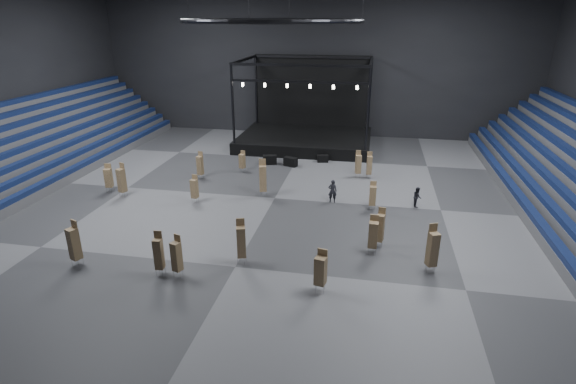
% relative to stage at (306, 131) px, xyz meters
% --- Properties ---
extents(floor, '(50.00, 50.00, 0.00)m').
position_rel_stage_xyz_m(floor, '(-0.00, -16.24, -1.45)').
color(floor, '#555558').
rests_on(floor, ground).
extents(wall_back, '(50.00, 0.20, 18.00)m').
position_rel_stage_xyz_m(wall_back, '(-0.00, 4.76, 7.55)').
color(wall_back, black).
rests_on(wall_back, ground).
extents(wall_front, '(50.00, 0.20, 18.00)m').
position_rel_stage_xyz_m(wall_front, '(-0.00, -37.24, 7.55)').
color(wall_front, black).
rests_on(wall_front, ground).
extents(bleachers_left, '(7.20, 40.00, 6.40)m').
position_rel_stage_xyz_m(bleachers_left, '(-22.94, -16.24, 0.28)').
color(bleachers_left, '#515153').
rests_on(bleachers_left, floor).
extents(stage, '(14.00, 10.00, 9.20)m').
position_rel_stage_xyz_m(stage, '(0.00, 0.00, 0.00)').
color(stage, black).
rests_on(stage, floor).
extents(truss_ring, '(12.30, 12.30, 5.15)m').
position_rel_stage_xyz_m(truss_ring, '(-0.00, -16.24, 11.55)').
color(truss_ring, black).
rests_on(truss_ring, ceiling).
extents(flight_case_left, '(1.42, 0.96, 0.87)m').
position_rel_stage_xyz_m(flight_case_left, '(-2.32, -7.85, -1.02)').
color(flight_case_left, black).
rests_on(flight_case_left, floor).
extents(flight_case_mid, '(1.40, 1.05, 0.84)m').
position_rel_stage_xyz_m(flight_case_mid, '(-0.26, -8.06, -1.03)').
color(flight_case_mid, black).
rests_on(flight_case_mid, floor).
extents(flight_case_right, '(1.14, 0.73, 0.70)m').
position_rel_stage_xyz_m(flight_case_right, '(2.60, -6.26, -1.10)').
color(flight_case_right, black).
rests_on(flight_case_right, floor).
extents(chair_stack_0, '(0.63, 0.63, 2.74)m').
position_rel_stage_xyz_m(chair_stack_0, '(0.24, -26.20, -0.05)').
color(chair_stack_0, silver).
rests_on(chair_stack_0, floor).
extents(chair_stack_1, '(0.58, 0.58, 2.47)m').
position_rel_stage_xyz_m(chair_stack_1, '(-2.78, -28.23, -0.19)').
color(chair_stack_1, silver).
rests_on(chair_stack_1, floor).
extents(chair_stack_2, '(0.66, 0.66, 2.37)m').
position_rel_stage_xyz_m(chair_stack_2, '(5.03, -28.22, -0.18)').
color(chair_stack_2, silver).
rests_on(chair_stack_2, floor).
extents(chair_stack_3, '(0.67, 0.67, 3.02)m').
position_rel_stage_xyz_m(chair_stack_3, '(-1.00, -15.96, 0.09)').
color(chair_stack_3, silver).
rests_on(chair_stack_3, floor).
extents(chair_stack_4, '(0.52, 0.52, 2.20)m').
position_rel_stage_xyz_m(chair_stack_4, '(-5.79, -18.17, -0.29)').
color(chair_stack_4, silver).
rests_on(chair_stack_4, floor).
extents(chair_stack_5, '(0.58, 0.58, 2.42)m').
position_rel_stage_xyz_m(chair_stack_5, '(6.14, -10.08, -0.20)').
color(chair_stack_5, silver).
rests_on(chair_stack_5, floor).
extents(chair_stack_6, '(0.68, 0.68, 2.77)m').
position_rel_stage_xyz_m(chair_stack_6, '(-8.91, -28.22, -0.03)').
color(chair_stack_6, silver).
rests_on(chair_stack_6, floor).
extents(chair_stack_7, '(0.55, 0.55, 2.55)m').
position_rel_stage_xyz_m(chair_stack_7, '(8.01, -22.68, -0.15)').
color(chair_stack_7, silver).
rests_on(chair_stack_7, floor).
extents(chair_stack_8, '(0.67, 0.67, 2.34)m').
position_rel_stage_xyz_m(chair_stack_8, '(-13.37, -17.40, -0.20)').
color(chair_stack_8, silver).
rests_on(chair_stack_8, floor).
extents(chair_stack_9, '(0.67, 0.67, 2.89)m').
position_rel_stage_xyz_m(chair_stack_9, '(10.81, -25.18, 0.02)').
color(chair_stack_9, silver).
rests_on(chair_stack_9, floor).
extents(chair_stack_10, '(0.50, 0.50, 2.17)m').
position_rel_stage_xyz_m(chair_stack_10, '(7.49, -17.07, -0.30)').
color(chair_stack_10, silver).
rests_on(chair_stack_10, floor).
extents(chair_stack_11, '(0.50, 0.50, 2.37)m').
position_rel_stage_xyz_m(chair_stack_11, '(7.09, -10.09, -0.23)').
color(chair_stack_11, silver).
rests_on(chair_stack_11, floor).
extents(chair_stack_12, '(0.56, 0.56, 1.98)m').
position_rel_stage_xyz_m(chair_stack_12, '(-4.26, -10.57, -0.39)').
color(chair_stack_12, silver).
rests_on(chair_stack_12, floor).
extents(chair_stack_13, '(0.56, 0.56, 2.45)m').
position_rel_stage_xyz_m(chair_stack_13, '(7.61, -23.67, -0.16)').
color(chair_stack_13, silver).
rests_on(chair_stack_13, floor).
extents(chair_stack_14, '(0.67, 0.67, 2.75)m').
position_rel_stage_xyz_m(chair_stack_14, '(-11.79, -18.13, -0.04)').
color(chair_stack_14, silver).
rests_on(chair_stack_14, floor).
extents(chair_stack_15, '(0.53, 0.53, 2.43)m').
position_rel_stage_xyz_m(chair_stack_15, '(-7.35, -12.97, -0.20)').
color(chair_stack_15, silver).
rests_on(chair_stack_15, floor).
extents(chair_stack_16, '(0.50, 0.50, 2.58)m').
position_rel_stage_xyz_m(chair_stack_16, '(-3.81, -28.22, -0.14)').
color(chair_stack_16, silver).
rests_on(chair_stack_16, floor).
extents(man_center, '(0.69, 0.49, 1.80)m').
position_rel_stage_xyz_m(man_center, '(4.49, -16.18, -0.55)').
color(man_center, black).
rests_on(man_center, floor).
extents(crew_member, '(0.63, 0.78, 1.50)m').
position_rel_stage_xyz_m(crew_member, '(10.77, -15.77, -0.70)').
color(crew_member, black).
rests_on(crew_member, floor).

